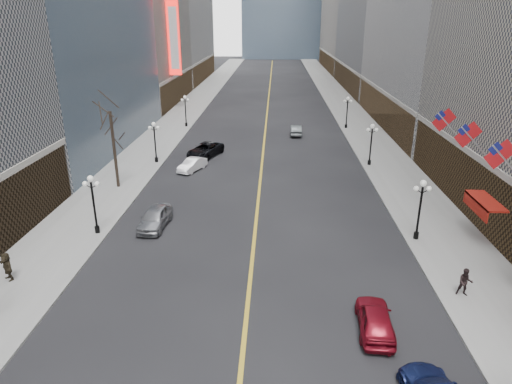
# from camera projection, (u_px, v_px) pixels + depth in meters

# --- Properties ---
(sidewalk_east) EXTENTS (6.00, 230.00, 0.15)m
(sidewalk_east) POSITION_uv_depth(u_px,v_px,m) (356.00, 122.00, 70.55)
(sidewalk_east) COLOR gray
(sidewalk_east) RESTS_ON ground
(sidewalk_west) EXTENTS (6.00, 230.00, 0.15)m
(sidewalk_west) POSITION_uv_depth(u_px,v_px,m) (177.00, 121.00, 71.66)
(sidewalk_west) COLOR gray
(sidewalk_west) RESTS_ON ground
(lane_line) EXTENTS (0.25, 200.00, 0.02)m
(lane_line) POSITION_uv_depth(u_px,v_px,m) (267.00, 110.00, 80.46)
(lane_line) COLOR gold
(lane_line) RESTS_ON ground
(streetlamp_east_1) EXTENTS (1.26, 0.44, 4.52)m
(streetlamp_east_1) POSITION_uv_depth(u_px,v_px,m) (421.00, 204.00, 32.30)
(streetlamp_east_1) COLOR black
(streetlamp_east_1) RESTS_ON sidewalk_east
(streetlamp_east_2) EXTENTS (1.26, 0.44, 4.52)m
(streetlamp_east_2) POSITION_uv_depth(u_px,v_px,m) (371.00, 140.00, 49.10)
(streetlamp_east_2) COLOR black
(streetlamp_east_2) RESTS_ON sidewalk_east
(streetlamp_east_3) EXTENTS (1.26, 0.44, 4.52)m
(streetlamp_east_3) POSITION_uv_depth(u_px,v_px,m) (347.00, 109.00, 65.90)
(streetlamp_east_3) COLOR black
(streetlamp_east_3) RESTS_ON sidewalk_east
(streetlamp_west_1) EXTENTS (1.26, 0.44, 4.52)m
(streetlamp_west_1) POSITION_uv_depth(u_px,v_px,m) (93.00, 198.00, 33.24)
(streetlamp_west_1) COLOR black
(streetlamp_west_1) RESTS_ON sidewalk_west
(streetlamp_west_2) EXTENTS (1.26, 0.44, 4.52)m
(streetlamp_west_2) POSITION_uv_depth(u_px,v_px,m) (155.00, 138.00, 50.04)
(streetlamp_west_2) COLOR black
(streetlamp_west_2) RESTS_ON sidewalk_west
(streetlamp_west_3) EXTENTS (1.26, 0.44, 4.52)m
(streetlamp_west_3) POSITION_uv_depth(u_px,v_px,m) (185.00, 108.00, 66.83)
(streetlamp_west_3) COLOR black
(streetlamp_west_3) RESTS_ON sidewalk_west
(flag_3) EXTENTS (2.87, 0.12, 2.87)m
(flag_3) POSITION_uv_depth(u_px,v_px,m) (503.00, 157.00, 27.80)
(flag_3) COLOR #B2B2B7
(flag_3) RESTS_ON ground
(flag_4) EXTENTS (2.87, 0.12, 2.87)m
(flag_4) POSITION_uv_depth(u_px,v_px,m) (470.00, 137.00, 32.46)
(flag_4) COLOR #B2B2B7
(flag_4) RESTS_ON ground
(flag_5) EXTENTS (2.87, 0.12, 2.87)m
(flag_5) POSITION_uv_depth(u_px,v_px,m) (446.00, 122.00, 37.13)
(flag_5) COLOR #B2B2B7
(flag_5) RESTS_ON ground
(awning_c) EXTENTS (1.40, 4.00, 0.93)m
(awning_c) POSITION_uv_depth(u_px,v_px,m) (483.00, 202.00, 32.07)
(awning_c) COLOR maroon
(awning_c) RESTS_ON ground
(theatre_marquee) EXTENTS (2.00, 0.55, 12.00)m
(theatre_marquee) POSITION_uv_depth(u_px,v_px,m) (174.00, 38.00, 76.81)
(theatre_marquee) COLOR red
(theatre_marquee) RESTS_ON ground
(tree_west_far) EXTENTS (3.60, 3.60, 7.92)m
(tree_west_far) POSITION_uv_depth(u_px,v_px,m) (111.00, 123.00, 41.44)
(tree_west_far) COLOR #2D231C
(tree_west_far) RESTS_ON sidewalk_west
(car_nb_near) EXTENTS (2.16, 4.73, 1.57)m
(car_nb_near) POSITION_uv_depth(u_px,v_px,m) (155.00, 218.00, 35.22)
(car_nb_near) COLOR #96989D
(car_nb_near) RESTS_ON ground
(car_nb_mid) EXTENTS (2.85, 4.21, 1.31)m
(car_nb_mid) POSITION_uv_depth(u_px,v_px,m) (192.00, 165.00, 48.34)
(car_nb_mid) COLOR white
(car_nb_mid) RESTS_ON ground
(car_nb_far) EXTENTS (4.35, 6.13, 1.55)m
(car_nb_far) POSITION_uv_depth(u_px,v_px,m) (205.00, 150.00, 53.31)
(car_nb_far) COLOR black
(car_nb_far) RESTS_ON ground
(car_sb_mid) EXTENTS (2.03, 4.42, 1.47)m
(car_sb_mid) POSITION_uv_depth(u_px,v_px,m) (375.00, 319.00, 23.45)
(car_sb_mid) COLOR maroon
(car_sb_mid) RESTS_ON ground
(car_sb_far) EXTENTS (1.60, 4.33, 1.41)m
(car_sb_far) POSITION_uv_depth(u_px,v_px,m) (296.00, 130.00, 63.02)
(car_sb_far) COLOR #474C4E
(car_sb_far) RESTS_ON ground
(ped_east_walk) EXTENTS (0.91, 0.62, 1.71)m
(ped_east_walk) POSITION_uv_depth(u_px,v_px,m) (465.00, 282.00, 26.19)
(ped_east_walk) COLOR black
(ped_east_walk) RESTS_ON sidewalk_east
(ped_west_far) EXTENTS (1.59, 1.46, 1.81)m
(ped_west_far) POSITION_uv_depth(u_px,v_px,m) (7.00, 266.00, 27.79)
(ped_west_far) COLOR black
(ped_west_far) RESTS_ON sidewalk_west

